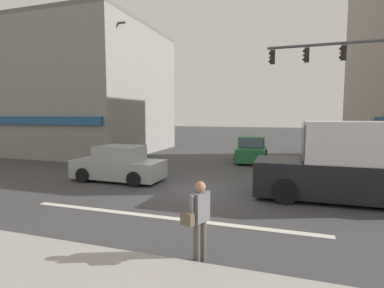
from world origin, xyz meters
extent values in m
plane|color=#3D3D3F|center=(0.00, 0.00, 0.00)|extent=(120.00, 120.00, 0.00)
cube|color=silver|center=(0.00, -3.50, 0.00)|extent=(9.00, 0.24, 0.01)
cube|color=gray|center=(-12.43, 9.23, 4.68)|extent=(11.18, 10.69, 9.37)
cube|color=#1E5184|center=(-12.43, 3.79, 2.60)|extent=(10.62, 0.24, 0.50)
cube|color=#635F5B|center=(-12.43, 9.23, 9.52)|extent=(11.18, 10.69, 0.30)
cylinder|color=brown|center=(-7.04, 5.32, 4.47)|extent=(0.22, 0.22, 8.94)
cube|color=#473828|center=(-7.04, 5.32, 8.54)|extent=(1.40, 0.12, 0.10)
cylinder|color=brown|center=(8.03, 8.17, 4.14)|extent=(0.22, 0.22, 8.27)
cube|color=#473828|center=(8.03, 8.17, 7.87)|extent=(1.40, 0.12, 0.10)
cylinder|color=#47474C|center=(4.68, 2.92, 5.95)|extent=(4.80, 0.22, 0.12)
cube|color=black|center=(5.40, 2.91, 5.55)|extent=(0.20, 0.24, 0.60)
sphere|color=black|center=(5.28, 2.91, 5.73)|extent=(0.12, 0.12, 0.12)
sphere|color=orange|center=(5.28, 2.91, 5.55)|extent=(0.12, 0.12, 0.12)
sphere|color=black|center=(5.28, 2.91, 5.37)|extent=(0.12, 0.12, 0.12)
cube|color=black|center=(3.96, 2.94, 5.55)|extent=(0.20, 0.24, 0.60)
sphere|color=black|center=(3.84, 2.94, 5.73)|extent=(0.12, 0.12, 0.12)
sphere|color=orange|center=(3.84, 2.94, 5.55)|extent=(0.12, 0.12, 0.12)
sphere|color=black|center=(3.84, 2.94, 5.37)|extent=(0.12, 0.12, 0.12)
cube|color=black|center=(2.52, 2.97, 5.55)|extent=(0.20, 0.24, 0.60)
sphere|color=black|center=(2.40, 2.97, 5.73)|extent=(0.12, 0.12, 0.12)
sphere|color=orange|center=(2.40, 2.97, 5.55)|extent=(0.12, 0.12, 0.12)
sphere|color=black|center=(2.40, 2.97, 5.37)|extent=(0.12, 0.12, 0.12)
cube|color=#999EA3|center=(-3.96, 0.37, 0.54)|extent=(4.12, 1.75, 0.80)
cube|color=#999EA3|center=(-3.86, 0.37, 1.26)|extent=(1.92, 1.58, 0.64)
cube|color=#475666|center=(-4.83, 0.38, 1.26)|extent=(0.08, 1.44, 0.54)
cylinder|color=black|center=(-5.24, -0.47, 0.32)|extent=(0.64, 0.19, 0.64)
cylinder|color=black|center=(-5.22, 1.23, 0.32)|extent=(0.64, 0.19, 0.64)
cylinder|color=black|center=(-2.69, -0.50, 0.32)|extent=(0.64, 0.19, 0.64)
cylinder|color=black|center=(-2.68, 1.20, 0.32)|extent=(0.64, 0.19, 0.64)
cube|color=#1E6033|center=(1.07, 7.94, 0.54)|extent=(1.93, 4.19, 0.80)
cube|color=#1E6033|center=(1.06, 8.04, 1.26)|extent=(1.67, 1.99, 0.64)
cube|color=#475666|center=(1.12, 7.07, 1.26)|extent=(1.44, 0.14, 0.54)
cylinder|color=black|center=(1.99, 6.72, 0.32)|extent=(0.22, 0.65, 0.64)
cylinder|color=black|center=(0.29, 6.62, 0.32)|extent=(0.22, 0.65, 0.64)
cylinder|color=black|center=(1.84, 9.25, 0.32)|extent=(0.22, 0.65, 0.64)
cylinder|color=black|center=(0.15, 9.16, 0.32)|extent=(0.22, 0.65, 0.64)
cube|color=black|center=(5.00, -0.02, 0.75)|extent=(5.62, 2.04, 1.20)
cube|color=silver|center=(5.55, -0.02, 2.05)|extent=(3.41, 1.93, 1.40)
cube|color=#475666|center=(3.83, -0.03, 2.05)|extent=(0.07, 1.75, 1.19)
cylinder|color=black|center=(3.27, -1.04, 0.42)|extent=(0.84, 0.25, 0.84)
cylinder|color=black|center=(3.25, 0.96, 0.42)|extent=(0.84, 0.25, 0.84)
cylinder|color=#4C4742|center=(1.75, -5.62, 0.43)|extent=(0.14, 0.14, 0.86)
cylinder|color=#4C4742|center=(1.68, -5.78, 0.43)|extent=(0.14, 0.14, 0.86)
cube|color=slate|center=(1.72, -5.70, 1.15)|extent=(0.35, 0.42, 0.58)
sphere|color=#9E7051|center=(1.72, -5.70, 1.56)|extent=(0.22, 0.22, 0.22)
cylinder|color=slate|center=(1.82, -5.48, 1.15)|extent=(0.09, 0.09, 0.56)
cylinder|color=slate|center=(1.61, -5.91, 1.15)|extent=(0.09, 0.09, 0.56)
cube|color=brown|center=(1.54, -5.97, 0.98)|extent=(0.30, 0.23, 0.24)
camera|label=1|loc=(3.38, -11.26, 2.99)|focal=28.00mm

